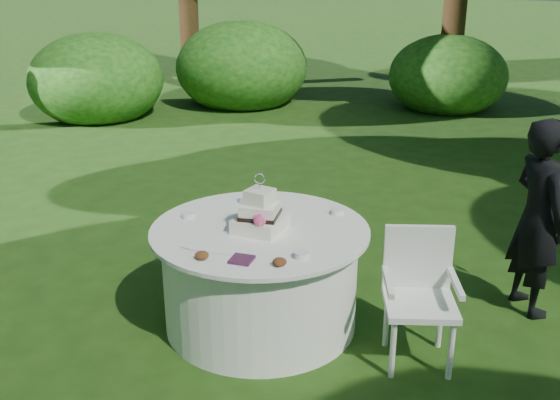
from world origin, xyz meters
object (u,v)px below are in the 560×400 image
object	(u,v)px
guest	(538,218)
cake	(260,215)
chair	(419,287)
napkins	(242,260)
table	(260,276)

from	to	relation	value
guest	cake	bearing A→B (deg)	83.90
cake	chair	world-z (taller)	cake
napkins	table	world-z (taller)	napkins
table	guest	bearing A→B (deg)	24.39
cake	chair	bearing A→B (deg)	-1.16
table	cake	world-z (taller)	cake
guest	cake	xyz separation A→B (m)	(-1.87, -0.90, 0.13)
table	chair	xyz separation A→B (m)	(1.14, -0.06, 0.13)
guest	chair	distance (m)	1.21
guest	chair	size ratio (longest dim) A/B	1.66
napkins	table	size ratio (longest dim) A/B	0.09
napkins	guest	xyz separation A→B (m)	(1.82, 1.39, -0.02)
napkins	guest	size ratio (longest dim) A/B	0.09
table	cake	distance (m)	0.50
guest	napkins	bearing A→B (deg)	95.75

